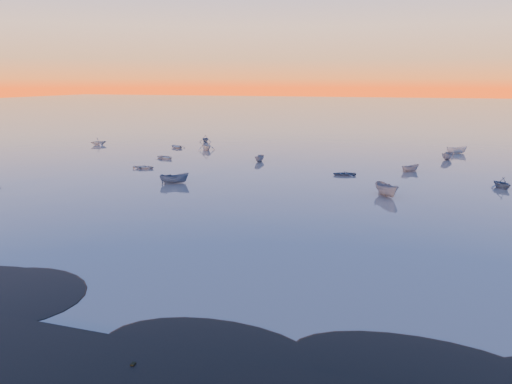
% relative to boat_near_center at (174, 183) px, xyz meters
% --- Properties ---
extents(ground, '(600.00, 600.00, 0.00)m').
position_rel_boat_near_center_xyz_m(ground, '(15.18, 64.07, 0.00)').
color(ground, '#695F58').
rests_on(ground, ground).
extents(mud_lobes, '(140.00, 6.00, 0.07)m').
position_rel_boat_near_center_xyz_m(mud_lobes, '(15.18, -36.93, 0.01)').
color(mud_lobes, black).
rests_on(mud_lobes, ground).
extents(moored_fleet, '(124.00, 58.00, 1.20)m').
position_rel_boat_near_center_xyz_m(moored_fleet, '(15.18, 17.07, 0.00)').
color(moored_fleet, beige).
rests_on(moored_fleet, ground).
extents(boat_near_center, '(3.41, 4.33, 1.39)m').
position_rel_boat_near_center_xyz_m(boat_near_center, '(0.00, 0.00, 0.00)').
color(boat_near_center, '#39516E').
rests_on(boat_near_center, ground).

